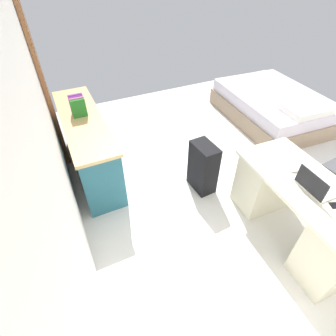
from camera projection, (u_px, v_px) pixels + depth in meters
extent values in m
plane|color=silver|center=(245.00, 168.00, 3.65)|extent=(5.61, 5.61, 0.00)
cube|color=silver|center=(44.00, 132.00, 2.09)|extent=(4.34, 0.10, 2.50)
cube|color=brown|center=(44.00, 83.00, 3.37)|extent=(0.88, 0.05, 2.04)
cube|color=beige|center=(310.00, 187.00, 2.38)|extent=(1.47, 0.74, 0.04)
cube|color=beige|center=(266.00, 181.00, 2.96)|extent=(0.43, 0.62, 0.69)
cylinder|color=black|center=(335.00, 199.00, 3.19)|extent=(0.52, 0.52, 0.04)
cube|color=#235B6B|center=(88.00, 146.00, 3.41)|extent=(1.76, 0.44, 0.76)
cube|color=tan|center=(82.00, 119.00, 3.15)|extent=(1.80, 0.48, 0.04)
cube|color=#1E4E5B|center=(115.00, 169.00, 3.33)|extent=(0.67, 0.01, 0.27)
cube|color=#1E4E5B|center=(100.00, 137.00, 3.87)|extent=(0.67, 0.01, 0.27)
cube|color=gray|center=(271.00, 111.00, 4.60)|extent=(1.99, 1.53, 0.28)
cube|color=silver|center=(274.00, 99.00, 4.45)|extent=(1.93, 1.46, 0.20)
cube|color=white|center=(306.00, 108.00, 3.88)|extent=(0.52, 0.71, 0.10)
cube|color=black|center=(203.00, 167.00, 3.17)|extent=(0.37, 0.24, 0.65)
cube|color=silver|center=(316.00, 188.00, 2.34)|extent=(0.32, 0.24, 0.02)
cube|color=black|center=(311.00, 183.00, 2.24)|extent=(0.31, 0.03, 0.19)
ellipsoid|color=white|center=(296.00, 170.00, 2.52)|extent=(0.07, 0.10, 0.03)
cube|color=#206922|center=(79.00, 109.00, 3.08)|extent=(0.04, 0.17, 0.22)
cube|color=#8C517A|center=(78.00, 107.00, 3.11)|extent=(0.04, 0.17, 0.23)
cube|color=#631871|center=(78.00, 105.00, 3.13)|extent=(0.04, 0.17, 0.23)
cube|color=#672F7D|center=(77.00, 104.00, 3.16)|extent=(0.04, 0.17, 0.24)
cone|color=red|center=(75.00, 101.00, 3.35)|extent=(0.08, 0.08, 0.11)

